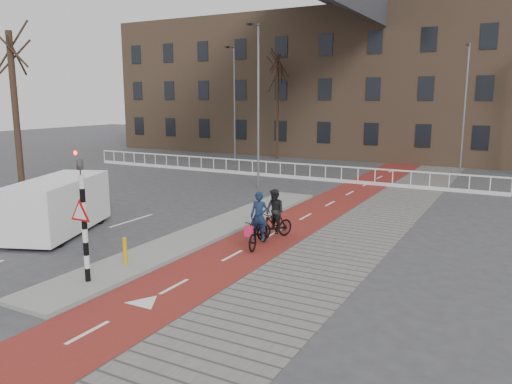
% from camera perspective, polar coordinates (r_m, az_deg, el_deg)
% --- Properties ---
extents(ground, '(120.00, 120.00, 0.00)m').
position_cam_1_polar(ground, '(15.30, -11.53, -8.38)').
color(ground, '#38383A').
rests_on(ground, ground).
extents(bike_lane, '(2.50, 60.00, 0.01)m').
position_cam_1_polar(bike_lane, '(22.99, 7.61, -1.78)').
color(bike_lane, maroon).
rests_on(bike_lane, ground).
extents(sidewalk, '(3.00, 60.00, 0.01)m').
position_cam_1_polar(sidewalk, '(22.18, 14.39, -2.49)').
color(sidewalk, slate).
rests_on(sidewalk, ground).
extents(curb_island, '(1.80, 16.00, 0.12)m').
position_cam_1_polar(curb_island, '(18.74, -5.35, -4.44)').
color(curb_island, gray).
rests_on(curb_island, ground).
extents(traffic_signal, '(0.80, 0.80, 3.68)m').
position_cam_1_polar(traffic_signal, '(13.76, -19.16, -2.30)').
color(traffic_signal, black).
rests_on(traffic_signal, curb_island).
extents(bollard, '(0.12, 0.12, 0.81)m').
position_cam_1_polar(bollard, '(15.21, -14.75, -6.55)').
color(bollard, '#DB9D0C').
rests_on(bollard, curb_island).
extents(cyclist_near, '(0.90, 1.87, 1.88)m').
position_cam_1_polar(cyclist_near, '(16.70, 0.34, -4.23)').
color(cyclist_near, black).
rests_on(cyclist_near, bike_lane).
extents(cyclist_far, '(1.05, 1.67, 1.77)m').
position_cam_1_polar(cyclist_far, '(17.71, 2.15, -3.02)').
color(cyclist_far, black).
rests_on(cyclist_far, bike_lane).
extents(van, '(3.50, 5.10, 2.04)m').
position_cam_1_polar(van, '(19.65, -21.69, -1.42)').
color(van, white).
rests_on(van, ground).
extents(railing, '(28.00, 0.10, 0.99)m').
position_cam_1_polar(railing, '(31.84, 1.17, 2.35)').
color(railing, silver).
rests_on(railing, ground).
extents(townhouse_row, '(46.00, 10.00, 15.90)m').
position_cam_1_polar(townhouse_row, '(44.86, 12.66, 14.15)').
color(townhouse_row, '#7F6047').
rests_on(townhouse_row, ground).
extents(tree_left, '(0.31, 0.31, 8.05)m').
position_cam_1_polar(tree_left, '(26.98, -25.74, 7.72)').
color(tree_left, black).
rests_on(tree_left, ground).
extents(tree_mid, '(0.24, 0.24, 8.36)m').
position_cam_1_polar(tree_mid, '(40.97, 2.47, 9.65)').
color(tree_mid, black).
rests_on(tree_mid, ground).
extents(streetlight_near, '(0.12, 0.12, 8.79)m').
position_cam_1_polar(streetlight_near, '(27.49, 0.27, 9.58)').
color(streetlight_near, slate).
rests_on(streetlight_near, ground).
extents(streetlight_left, '(0.12, 0.12, 8.66)m').
position_cam_1_polar(streetlight_left, '(37.95, -2.46, 9.79)').
color(streetlight_left, slate).
rests_on(streetlight_left, ground).
extents(streetlight_right, '(0.12, 0.12, 8.18)m').
position_cam_1_polar(streetlight_right, '(33.86, 22.71, 8.46)').
color(streetlight_right, slate).
rests_on(streetlight_right, ground).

